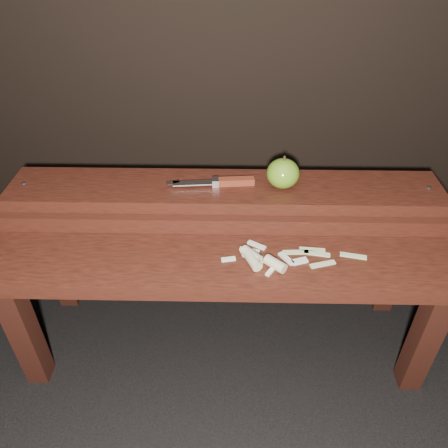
{
  "coord_description": "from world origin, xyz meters",
  "views": [
    {
      "loc": [
        0.02,
        -0.85,
        1.15
      ],
      "look_at": [
        0.0,
        0.06,
        0.45
      ],
      "focal_mm": 35.0,
      "sensor_mm": 36.0,
      "label": 1
    }
  ],
  "objects_px": {
    "bench_rear_tier": "(225,212)",
    "knife": "(225,182)",
    "bench_front_tier": "(223,283)",
    "apple": "(283,173)"
  },
  "relations": [
    {
      "from": "knife",
      "to": "bench_front_tier",
      "type": "bearing_deg",
      "value": -90.21
    },
    {
      "from": "apple",
      "to": "bench_rear_tier",
      "type": "bearing_deg",
      "value": -178.42
    },
    {
      "from": "bench_front_tier",
      "to": "bench_rear_tier",
      "type": "relative_size",
      "value": 1.0
    },
    {
      "from": "apple",
      "to": "knife",
      "type": "xyz_separation_m",
      "value": [
        -0.16,
        0.0,
        -0.03
      ]
    },
    {
      "from": "bench_front_tier",
      "to": "knife",
      "type": "xyz_separation_m",
      "value": [
        0.0,
        0.23,
        0.16
      ]
    },
    {
      "from": "bench_front_tier",
      "to": "apple",
      "type": "relative_size",
      "value": 12.96
    },
    {
      "from": "knife",
      "to": "bench_rear_tier",
      "type": "bearing_deg",
      "value": -96.42
    },
    {
      "from": "bench_rear_tier",
      "to": "knife",
      "type": "relative_size",
      "value": 4.92
    },
    {
      "from": "bench_rear_tier",
      "to": "apple",
      "type": "relative_size",
      "value": 12.96
    },
    {
      "from": "apple",
      "to": "knife",
      "type": "height_order",
      "value": "apple"
    }
  ]
}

